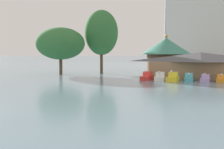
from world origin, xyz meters
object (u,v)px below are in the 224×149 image
object	(u,v)px
pedal_boat_red	(147,77)
pedal_boat_yellow	(173,78)
boathouse	(200,65)
shoreline_tree_tall_left	(60,44)
pedal_boat_orange	(222,79)
pedal_boat_cyan	(189,78)
pedal_boat_lavender	(206,79)
green_roof_pavilion	(166,54)
pedal_boat_white	(160,77)
distant_broadcast_tower	(166,0)
shoreline_tree_mid	(101,33)

from	to	relation	value
pedal_boat_red	pedal_boat_yellow	xyz separation A→B (m)	(4.29, -1.74, 0.03)
boathouse	pedal_boat_red	bearing A→B (deg)	-146.36
shoreline_tree_tall_left	pedal_boat_orange	bearing A→B (deg)	-14.37
pedal_boat_yellow	pedal_boat_orange	distance (m)	7.27
pedal_boat_cyan	pedal_boat_orange	bearing A→B (deg)	84.23
pedal_boat_lavender	pedal_boat_orange	bearing A→B (deg)	97.64
pedal_boat_cyan	pedal_boat_yellow	bearing A→B (deg)	-48.70
pedal_boat_yellow	green_roof_pavilion	world-z (taller)	green_roof_pavilion
pedal_boat_orange	boathouse	bearing A→B (deg)	-147.42
pedal_boat_white	pedal_boat_orange	bearing A→B (deg)	92.83
pedal_boat_white	green_roof_pavilion	distance (m)	13.96
pedal_boat_orange	distant_broadcast_tower	distance (m)	364.53
pedal_boat_cyan	green_roof_pavilion	world-z (taller)	green_roof_pavilion
pedal_boat_cyan	green_roof_pavilion	xyz separation A→B (m)	(-4.80, 12.42, 3.81)
distant_broadcast_tower	pedal_boat_cyan	bearing A→B (deg)	-83.81
boathouse	pedal_boat_cyan	bearing A→B (deg)	-108.80
green_roof_pavilion	shoreline_tree_mid	xyz separation A→B (m)	(-14.21, 0.42, 4.72)
pedal_boat_red	shoreline_tree_mid	bearing A→B (deg)	-124.84
pedal_boat_cyan	pedal_boat_lavender	bearing A→B (deg)	79.16
pedal_boat_orange	shoreline_tree_mid	distance (m)	28.61
pedal_boat_red	shoreline_tree_tall_left	distance (m)	21.88
pedal_boat_cyan	shoreline_tree_mid	distance (m)	24.47
pedal_boat_orange	green_roof_pavilion	distance (m)	16.57
boathouse	green_roof_pavilion	xyz separation A→B (m)	(-6.62, 7.06, 1.90)
green_roof_pavilion	shoreline_tree_mid	world-z (taller)	shoreline_tree_mid
shoreline_tree_tall_left	shoreline_tree_mid	xyz separation A→B (m)	(7.23, 5.43, 2.51)
pedal_boat_red	distant_broadcast_tower	xyz separation A→B (m)	(-31.64, 352.77, 79.82)
pedal_boat_orange	shoreline_tree_mid	world-z (taller)	shoreline_tree_mid
pedal_boat_orange	shoreline_tree_mid	bearing A→B (deg)	-113.49
shoreline_tree_mid	pedal_boat_cyan	bearing A→B (deg)	-34.05
boathouse	pedal_boat_lavender	bearing A→B (deg)	-83.40
pedal_boat_yellow	green_roof_pavilion	bearing A→B (deg)	-160.47
shoreline_tree_tall_left	pedal_boat_lavender	bearing A→B (deg)	-15.41
pedal_boat_white	green_roof_pavilion	xyz separation A→B (m)	(-0.38, 13.45, 3.74)
pedal_boat_white	distant_broadcast_tower	size ratio (longest dim) A/B	0.01
pedal_boat_lavender	shoreline_tree_mid	bearing A→B (deg)	-113.42
pedal_boat_white	shoreline_tree_tall_left	xyz separation A→B (m)	(-21.82, 8.43, 5.95)
pedal_boat_cyan	distant_broadcast_tower	distance (m)	363.47
shoreline_tree_mid	distant_broadcast_tower	size ratio (longest dim) A/B	0.07
pedal_boat_white	boathouse	xyz separation A→B (m)	(6.24, 6.38, 1.84)
pedal_boat_lavender	boathouse	size ratio (longest dim) A/B	0.16
pedal_boat_yellow	shoreline_tree_tall_left	xyz separation A→B (m)	(-23.91, 9.41, 5.91)
pedal_boat_red	pedal_boat_lavender	size ratio (longest dim) A/B	0.99
pedal_boat_red	pedal_boat_cyan	size ratio (longest dim) A/B	1.22
pedal_boat_orange	pedal_boat_lavender	bearing A→B (deg)	-84.91
pedal_boat_orange	green_roof_pavilion	size ratio (longest dim) A/B	0.25
pedal_boat_white	pedal_boat_yellow	size ratio (longest dim) A/B	0.87
pedal_boat_red	pedal_boat_lavender	bearing A→B (deg)	100.24
pedal_boat_red	shoreline_tree_mid	size ratio (longest dim) A/B	0.21
green_roof_pavilion	pedal_boat_white	bearing A→B (deg)	-88.39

